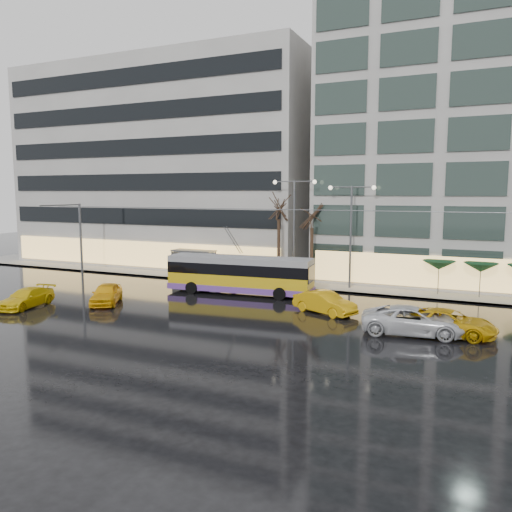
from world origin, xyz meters
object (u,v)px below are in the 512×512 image
Objects in this scene: bus_shelter at (191,257)px; street_lamp_near at (294,217)px; taxi_a at (106,294)px; trolleybus at (240,276)px.

street_lamp_near reaches higher than bus_shelter.
street_lamp_near is 2.05× the size of taxi_a.
street_lamp_near is at bearing 0.63° from bus_shelter.
trolleybus is 7.57m from street_lamp_near.
street_lamp_near is (2.61, 5.48, 4.51)m from trolleybus.
street_lamp_near is at bearing 64.51° from trolleybus.
street_lamp_near is 16.97m from taxi_a.
bus_shelter reaches higher than taxi_a.
taxi_a is (-7.38, -7.19, -0.73)m from trolleybus.
street_lamp_near reaches higher than trolleybus.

